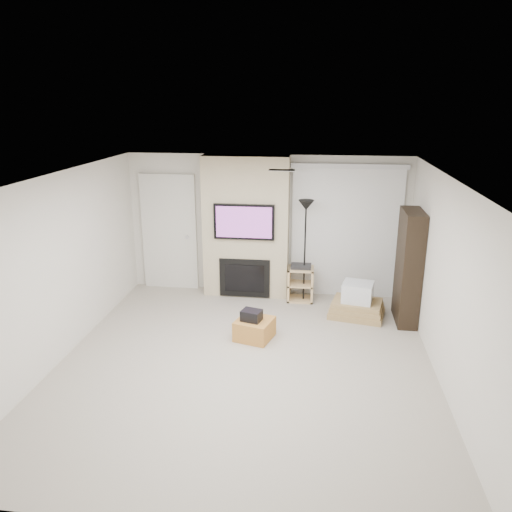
# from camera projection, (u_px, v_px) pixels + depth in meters

# --- Properties ---
(floor) EXTENTS (5.00, 5.50, 0.00)m
(floor) POSITION_uv_depth(u_px,v_px,m) (245.00, 364.00, 6.71)
(floor) COLOR #ADA394
(floor) RESTS_ON ground
(ceiling) EXTENTS (5.00, 5.50, 0.00)m
(ceiling) POSITION_uv_depth(u_px,v_px,m) (243.00, 178.00, 5.97)
(ceiling) COLOR white
(ceiling) RESTS_ON wall_back
(wall_back) EXTENTS (5.00, 0.00, 2.50)m
(wall_back) POSITION_uv_depth(u_px,v_px,m) (267.00, 225.00, 8.94)
(wall_back) COLOR silver
(wall_back) RESTS_ON ground
(wall_front) EXTENTS (5.00, 0.00, 2.50)m
(wall_front) POSITION_uv_depth(u_px,v_px,m) (189.00, 400.00, 3.74)
(wall_front) COLOR silver
(wall_front) RESTS_ON ground
(wall_left) EXTENTS (0.00, 5.50, 2.50)m
(wall_left) POSITION_uv_depth(u_px,v_px,m) (59.00, 268.00, 6.64)
(wall_left) COLOR silver
(wall_left) RESTS_ON ground
(wall_right) EXTENTS (0.00, 5.50, 2.50)m
(wall_right) POSITION_uv_depth(u_px,v_px,m) (448.00, 285.00, 6.04)
(wall_right) COLOR silver
(wall_right) RESTS_ON ground
(hvac_vent) EXTENTS (0.35, 0.18, 0.01)m
(hvac_vent) POSITION_uv_depth(u_px,v_px,m) (282.00, 170.00, 6.68)
(hvac_vent) COLOR silver
(hvac_vent) RESTS_ON ceiling
(ottoman) EXTENTS (0.62, 0.62, 0.30)m
(ottoman) POSITION_uv_depth(u_px,v_px,m) (254.00, 329.00, 7.40)
(ottoman) COLOR #BE7D36
(ottoman) RESTS_ON floor
(black_bag) EXTENTS (0.33, 0.29, 0.16)m
(black_bag) POSITION_uv_depth(u_px,v_px,m) (252.00, 315.00, 7.30)
(black_bag) COLOR black
(black_bag) RESTS_ON ottoman
(fireplace_wall) EXTENTS (1.50, 0.47, 2.50)m
(fireplace_wall) POSITION_uv_depth(u_px,v_px,m) (246.00, 228.00, 8.79)
(fireplace_wall) COLOR #C6B591
(fireplace_wall) RESTS_ON floor
(entry_door) EXTENTS (1.02, 0.11, 2.14)m
(entry_door) POSITION_uv_depth(u_px,v_px,m) (170.00, 233.00, 9.18)
(entry_door) COLOR silver
(entry_door) RESTS_ON floor
(vertical_blinds) EXTENTS (1.98, 0.10, 2.37)m
(vertical_blinds) POSITION_uv_depth(u_px,v_px,m) (346.00, 227.00, 8.72)
(vertical_blinds) COLOR silver
(vertical_blinds) RESTS_ON floor
(floor_lamp) EXTENTS (0.27, 0.27, 1.80)m
(floor_lamp) POSITION_uv_depth(u_px,v_px,m) (306.00, 222.00, 8.42)
(floor_lamp) COLOR black
(floor_lamp) RESTS_ON floor
(av_stand) EXTENTS (0.45, 0.38, 0.66)m
(av_stand) POSITION_uv_depth(u_px,v_px,m) (301.00, 282.00, 8.76)
(av_stand) COLOR #DFBB81
(av_stand) RESTS_ON floor
(box_stack) EXTENTS (0.97, 0.81, 0.58)m
(box_stack) POSITION_uv_depth(u_px,v_px,m) (357.00, 303.00, 8.14)
(box_stack) COLOR tan
(box_stack) RESTS_ON floor
(bookshelf) EXTENTS (0.30, 0.80, 1.80)m
(bookshelf) POSITION_uv_depth(u_px,v_px,m) (409.00, 267.00, 7.78)
(bookshelf) COLOR black
(bookshelf) RESTS_ON floor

